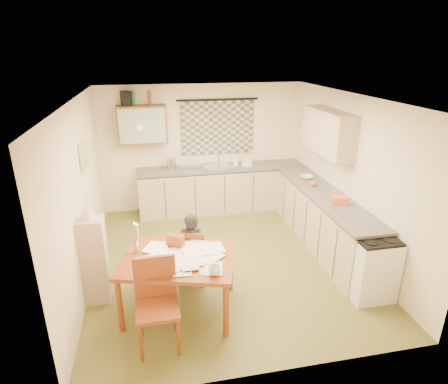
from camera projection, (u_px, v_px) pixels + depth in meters
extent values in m
cube|color=brown|center=(225.00, 260.00, 5.92)|extent=(4.00, 4.50, 0.02)
cube|color=white|center=(225.00, 97.00, 5.01)|extent=(4.00, 4.50, 0.02)
cube|color=#FAE9C9|center=(203.00, 148.00, 7.53)|extent=(4.00, 0.02, 2.50)
cube|color=#FAE9C9|center=(275.00, 269.00, 3.40)|extent=(4.00, 0.02, 2.50)
cube|color=#FAE9C9|center=(81.00, 195.00, 5.09)|extent=(0.02, 4.50, 2.50)
cube|color=#FAE9C9|center=(351.00, 177.00, 5.84)|extent=(0.02, 4.50, 2.50)
cube|color=#394982|center=(218.00, 128.00, 7.41)|extent=(1.45, 0.03, 1.05)
cylinder|color=black|center=(218.00, 100.00, 7.19)|extent=(1.60, 0.04, 0.04)
cube|color=brown|center=(142.00, 124.00, 6.96)|extent=(0.90, 0.34, 0.70)
cube|color=#99B2A5|center=(142.00, 126.00, 6.80)|extent=(0.84, 0.02, 0.64)
cube|color=tan|center=(328.00, 132.00, 6.09)|extent=(0.34, 1.30, 0.70)
cube|color=beige|center=(84.00, 156.00, 5.31)|extent=(0.04, 0.50, 0.40)
cube|color=beige|center=(86.00, 156.00, 5.31)|extent=(0.01, 0.42, 0.32)
cube|color=tan|center=(222.00, 190.00, 7.60)|extent=(3.30, 0.60, 0.86)
cube|color=#504E4B|center=(222.00, 168.00, 7.44)|extent=(3.30, 0.62, 0.04)
cube|color=tan|center=(323.00, 221.00, 6.24)|extent=(0.60, 2.95, 0.86)
cube|color=#504E4B|center=(325.00, 195.00, 6.07)|extent=(0.62, 2.95, 0.04)
cube|color=white|center=(370.00, 267.00, 4.94)|extent=(0.56, 0.56, 0.84)
cube|color=black|center=(375.00, 238.00, 4.79)|extent=(0.53, 0.53, 0.03)
cube|color=silver|center=(219.00, 169.00, 7.43)|extent=(0.66, 0.60, 0.10)
cylinder|color=silver|center=(219.00, 158.00, 7.54)|extent=(0.03, 0.03, 0.28)
cube|color=silver|center=(191.00, 167.00, 7.30)|extent=(0.40, 0.37, 0.06)
cylinder|color=silver|center=(171.00, 164.00, 7.20)|extent=(0.22, 0.22, 0.24)
cylinder|color=white|center=(247.00, 162.00, 7.50)|extent=(0.24, 0.24, 0.16)
imported|color=white|center=(236.00, 161.00, 7.49)|extent=(0.12, 0.13, 0.19)
imported|color=white|center=(307.00, 177.00, 6.75)|extent=(0.24, 0.24, 0.06)
cube|color=orange|center=(339.00, 200.00, 5.64)|extent=(0.26, 0.22, 0.12)
sphere|color=orange|center=(313.00, 183.00, 6.37)|extent=(0.10, 0.10, 0.10)
cube|color=black|center=(126.00, 98.00, 6.74)|extent=(0.20, 0.23, 0.26)
cylinder|color=#195926|center=(133.00, 98.00, 6.76)|extent=(0.09, 0.09, 0.26)
cylinder|color=brown|center=(150.00, 98.00, 6.81)|extent=(0.09, 0.09, 0.26)
cube|color=maroon|center=(178.00, 259.00, 4.56)|extent=(1.57, 1.35, 0.05)
cube|color=maroon|center=(192.00, 255.00, 5.25)|extent=(0.46, 0.46, 0.04)
cube|color=maroon|center=(190.00, 247.00, 5.01)|extent=(0.38, 0.13, 0.42)
cube|color=maroon|center=(157.00, 309.00, 4.04)|extent=(0.47, 0.47, 0.04)
cube|color=maroon|center=(155.00, 276.00, 4.13)|extent=(0.46, 0.05, 0.50)
imported|color=black|center=(191.00, 250.00, 5.13)|extent=(0.48, 0.39, 1.08)
cube|color=tan|center=(95.00, 260.00, 4.78)|extent=(0.32, 0.30, 1.18)
cone|color=beige|center=(87.00, 210.00, 4.53)|extent=(0.20, 0.20, 0.22)
cube|color=maroon|center=(175.00, 241.00, 4.77)|extent=(0.24, 0.20, 0.16)
imported|color=white|center=(215.00, 271.00, 4.18)|extent=(0.15, 0.15, 0.10)
imported|color=maroon|center=(137.00, 267.00, 4.32)|extent=(0.29, 0.34, 0.02)
imported|color=orange|center=(142.00, 259.00, 4.49)|extent=(0.44, 0.45, 0.02)
cube|color=orange|center=(147.00, 269.00, 4.26)|extent=(0.13, 0.10, 0.04)
cube|color=black|center=(184.00, 271.00, 4.24)|extent=(0.14, 0.09, 0.02)
cylinder|color=silver|center=(136.00, 247.00, 4.61)|extent=(0.08, 0.08, 0.18)
cylinder|color=white|center=(138.00, 233.00, 4.53)|extent=(0.03, 0.03, 0.22)
sphere|color=#FFCC66|center=(134.00, 223.00, 4.48)|extent=(0.02, 0.02, 0.02)
cube|color=white|center=(208.00, 266.00, 4.36)|extent=(0.24, 0.32, 0.00)
cube|color=white|center=(191.00, 247.00, 4.77)|extent=(0.30, 0.35, 0.00)
cube|color=white|center=(195.00, 245.00, 4.81)|extent=(0.32, 0.36, 0.00)
cube|color=white|center=(176.00, 253.00, 4.62)|extent=(0.23, 0.31, 0.00)
cube|color=white|center=(213.00, 268.00, 4.30)|extent=(0.27, 0.34, 0.00)
cube|color=white|center=(172.00, 255.00, 4.57)|extent=(0.27, 0.34, 0.00)
cube|color=white|center=(182.00, 269.00, 4.28)|extent=(0.23, 0.31, 0.00)
cube|color=white|center=(215.00, 247.00, 4.74)|extent=(0.24, 0.32, 0.00)
cube|color=white|center=(184.00, 263.00, 4.39)|extent=(0.29, 0.35, 0.00)
cube|color=white|center=(154.00, 247.00, 4.75)|extent=(0.32, 0.36, 0.00)
cube|color=white|center=(212.00, 257.00, 4.52)|extent=(0.36, 0.35, 0.00)
cube|color=white|center=(189.00, 250.00, 4.68)|extent=(0.26, 0.33, 0.00)
cube|color=white|center=(210.00, 248.00, 4.72)|extent=(0.32, 0.36, 0.00)
cube|color=white|center=(174.00, 264.00, 4.36)|extent=(0.31, 0.36, 0.00)
cube|color=white|center=(159.00, 247.00, 4.73)|extent=(0.28, 0.34, 0.00)
cube|color=white|center=(160.00, 252.00, 4.62)|extent=(0.22, 0.30, 0.00)
cube|color=white|center=(204.00, 249.00, 4.67)|extent=(0.25, 0.33, 0.00)
cube|color=white|center=(189.00, 264.00, 4.36)|extent=(0.22, 0.30, 0.00)
cube|color=white|center=(195.00, 259.00, 4.45)|extent=(0.23, 0.31, 0.00)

